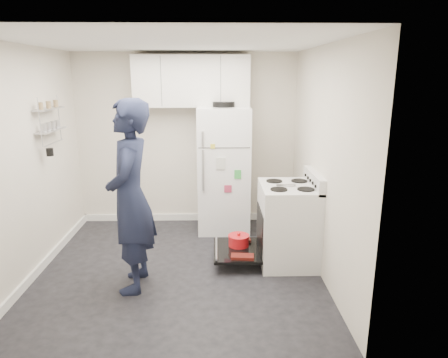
{
  "coord_description": "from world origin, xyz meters",
  "views": [
    {
      "loc": [
        0.42,
        -4.26,
        2.19
      ],
      "look_at": [
        0.52,
        0.08,
        1.05
      ],
      "focal_mm": 32.0,
      "sensor_mm": 36.0,
      "label": 1
    }
  ],
  "objects_px": {
    "electric_range": "(287,225)",
    "person": "(130,197)",
    "open_oven_door": "(238,247)",
    "refrigerator": "(224,169)"
  },
  "relations": [
    {
      "from": "electric_range",
      "to": "person",
      "type": "bearing_deg",
      "value": -162.33
    },
    {
      "from": "open_oven_door",
      "to": "refrigerator",
      "type": "xyz_separation_m",
      "value": [
        -0.15,
        1.07,
        0.71
      ]
    },
    {
      "from": "open_oven_door",
      "to": "person",
      "type": "distance_m",
      "value": 1.5
    },
    {
      "from": "electric_range",
      "to": "person",
      "type": "xyz_separation_m",
      "value": [
        -1.7,
        -0.54,
        0.52
      ]
    },
    {
      "from": "open_oven_door",
      "to": "refrigerator",
      "type": "relative_size",
      "value": 0.38
    },
    {
      "from": "refrigerator",
      "to": "person",
      "type": "bearing_deg",
      "value": -120.75
    },
    {
      "from": "open_oven_door",
      "to": "refrigerator",
      "type": "bearing_deg",
      "value": 97.78
    },
    {
      "from": "refrigerator",
      "to": "person",
      "type": "relative_size",
      "value": 0.93
    },
    {
      "from": "open_oven_door",
      "to": "person",
      "type": "bearing_deg",
      "value": -152.88
    },
    {
      "from": "open_oven_door",
      "to": "person",
      "type": "relative_size",
      "value": 0.35
    }
  ]
}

